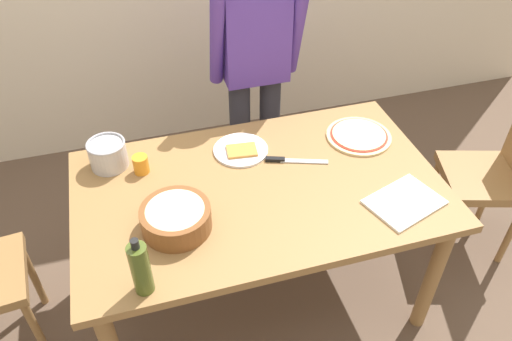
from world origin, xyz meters
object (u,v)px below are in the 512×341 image
Objects in this scene: popcorn_bowl at (176,216)px; cutting_board_white at (404,202)px; pizza_raw_on_board at (359,136)px; steel_pot at (108,154)px; chef_knife at (289,160)px; person_cook at (255,63)px; dining_table at (259,201)px; cup_orange at (141,164)px; olive_oil_bottle at (141,268)px; plate_with_slice at (241,150)px; chair_wooden_right at (499,168)px.

popcorn_bowl is 0.93× the size of cutting_board_white.
steel_pot reaches higher than pizza_raw_on_board.
steel_pot reaches higher than cutting_board_white.
popcorn_bowl is at bearing -154.79° from chef_knife.
dining_table is at bearing -104.91° from person_cook.
pizza_raw_on_board is at bearing 88.13° from cutting_board_white.
olive_oil_bottle is at bearing -95.49° from cup_orange.
chef_knife is at bearing 34.85° from dining_table.
olive_oil_bottle is at bearing -128.58° from plate_with_slice.
steel_pot is at bearing 151.75° from dining_table.
person_cook is at bearing 27.55° from steel_pot.
plate_with_slice is at bearing -6.62° from steel_pot.
olive_oil_bottle is at bearing -143.83° from chef_knife.
person_cook is at bearing 146.27° from chair_wooden_right.
chair_wooden_right is 11.18× the size of cup_orange.
olive_oil_bottle reaches higher than popcorn_bowl.
cup_orange reaches higher than plate_with_slice.
pizza_raw_on_board is 1.24× the size of olive_oil_bottle.
olive_oil_bottle is 0.91× the size of chef_knife.
pizza_raw_on_board is at bearing 19.94° from popcorn_bowl.
chair_wooden_right reaches higher than popcorn_bowl.
cup_orange is at bearing 153.08° from dining_table.
chef_knife is at bearing 133.34° from cutting_board_white.
cup_orange is at bearing 153.52° from cutting_board_white.
person_cook reaches higher than cutting_board_white.
chair_wooden_right is at bearing -14.74° from pizza_raw_on_board.
steel_pot is (-1.93, 0.32, 0.29)m from chair_wooden_right.
cutting_board_white is (1.10, 0.13, -0.11)m from olive_oil_bottle.
person_cook is at bearing 66.61° from plate_with_slice.
chair_wooden_right is at bearing -5.79° from chef_knife.
pizza_raw_on_board reaches higher than chef_knife.
plate_with_slice is (-0.59, 0.05, -0.00)m from pizza_raw_on_board.
plate_with_slice is at bearing 51.42° from olive_oil_bottle.
popcorn_bowl is (-1.70, -0.15, 0.28)m from chair_wooden_right.
cutting_board_white is at bearing -46.66° from chef_knife.
person_cook reaches higher than chair_wooden_right.
dining_table is 0.63m from cutting_board_white.
chair_wooden_right is 1.94m from olive_oil_bottle.
dining_table is at bearing -87.11° from plate_with_slice.
chef_knife is (0.66, -0.12, -0.04)m from cup_orange.
chair_wooden_right is at bearing -9.40° from steel_pot.
chair_wooden_right is 3.71× the size of olive_oil_bottle.
plate_with_slice is 0.93× the size of popcorn_bowl.
steel_pot is at bearing 116.10° from popcorn_bowl.
popcorn_bowl is at bearing -174.94° from chair_wooden_right.
plate_with_slice is 0.87× the size of cutting_board_white.
chef_knife is at bearing 25.21° from popcorn_bowl.
person_cook reaches higher than popcorn_bowl.
cup_orange is (-1.80, 0.23, 0.26)m from chair_wooden_right.
chair_wooden_right is 0.80m from pizza_raw_on_board.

